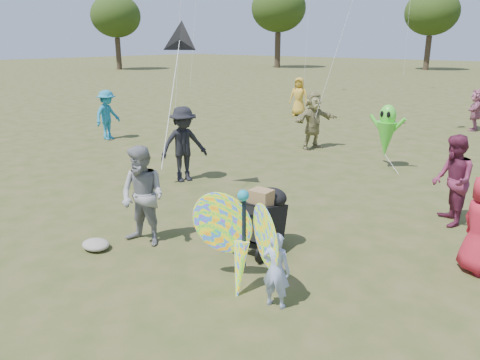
{
  "coord_description": "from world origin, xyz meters",
  "views": [
    {
      "loc": [
        4.65,
        -4.39,
        3.4
      ],
      "look_at": [
        -0.2,
        1.5,
        1.1
      ],
      "focal_mm": 35.0,
      "sensor_mm": 36.0,
      "label": 1
    }
  ],
  "objects_px": {
    "crowd_g": "(299,97)",
    "crowd_d": "(313,121)",
    "crowd_i": "(107,115)",
    "crowd_b": "(184,144)",
    "crowd_e": "(452,181)",
    "jogging_stroller": "(264,216)",
    "alien_kite": "(386,133)",
    "butterfly_kite": "(242,242)",
    "child_girl": "(276,270)",
    "crowd_j": "(476,110)",
    "adult_man": "(143,196)"
  },
  "relations": [
    {
      "from": "crowd_j",
      "to": "alien_kite",
      "type": "xyz_separation_m",
      "value": [
        -0.43,
        -7.55,
        0.17
      ]
    },
    {
      "from": "child_girl",
      "to": "crowd_e",
      "type": "distance_m",
      "value": 4.57
    },
    {
      "from": "adult_man",
      "to": "butterfly_kite",
      "type": "distance_m",
      "value": 2.29
    },
    {
      "from": "crowd_j",
      "to": "jogging_stroller",
      "type": "bearing_deg",
      "value": -9.83
    },
    {
      "from": "crowd_b",
      "to": "crowd_i",
      "type": "bearing_deg",
      "value": 93.75
    },
    {
      "from": "crowd_e",
      "to": "alien_kite",
      "type": "bearing_deg",
      "value": -170.9
    },
    {
      "from": "crowd_d",
      "to": "child_girl",
      "type": "bearing_deg",
      "value": -134.03
    },
    {
      "from": "crowd_i",
      "to": "jogging_stroller",
      "type": "xyz_separation_m",
      "value": [
        9.72,
        -3.84,
        -0.25
      ]
    },
    {
      "from": "crowd_i",
      "to": "crowd_j",
      "type": "distance_m",
      "value": 13.85
    },
    {
      "from": "child_girl",
      "to": "crowd_d",
      "type": "xyz_separation_m",
      "value": [
        -4.52,
        8.43,
        0.39
      ]
    },
    {
      "from": "crowd_b",
      "to": "crowd_g",
      "type": "distance_m",
      "value": 11.19
    },
    {
      "from": "butterfly_kite",
      "to": "alien_kite",
      "type": "bearing_deg",
      "value": 98.57
    },
    {
      "from": "crowd_i",
      "to": "crowd_j",
      "type": "relative_size",
      "value": 1.08
    },
    {
      "from": "crowd_e",
      "to": "alien_kite",
      "type": "height_order",
      "value": "alien_kite"
    },
    {
      "from": "crowd_b",
      "to": "crowd_i",
      "type": "distance_m",
      "value": 6.07
    },
    {
      "from": "crowd_g",
      "to": "crowd_b",
      "type": "bearing_deg",
      "value": -88.51
    },
    {
      "from": "crowd_j",
      "to": "butterfly_kite",
      "type": "relative_size",
      "value": 0.92
    },
    {
      "from": "crowd_g",
      "to": "crowd_d",
      "type": "bearing_deg",
      "value": -70.12
    },
    {
      "from": "adult_man",
      "to": "crowd_d",
      "type": "height_order",
      "value": "crowd_d"
    },
    {
      "from": "crowd_g",
      "to": "jogging_stroller",
      "type": "bearing_deg",
      "value": -76.12
    },
    {
      "from": "child_girl",
      "to": "crowd_d",
      "type": "distance_m",
      "value": 9.57
    },
    {
      "from": "crowd_e",
      "to": "crowd_d",
      "type": "bearing_deg",
      "value": -157.05
    },
    {
      "from": "crowd_i",
      "to": "crowd_g",
      "type": "bearing_deg",
      "value": -27.75
    },
    {
      "from": "crowd_i",
      "to": "butterfly_kite",
      "type": "distance_m",
      "value": 11.43
    },
    {
      "from": "crowd_b",
      "to": "alien_kite",
      "type": "xyz_separation_m",
      "value": [
        3.33,
        4.36,
        0.04
      ]
    },
    {
      "from": "crowd_b",
      "to": "crowd_e",
      "type": "distance_m",
      "value": 6.08
    },
    {
      "from": "crowd_b",
      "to": "crowd_i",
      "type": "xyz_separation_m",
      "value": [
        -5.77,
        1.87,
        -0.07
      ]
    },
    {
      "from": "child_girl",
      "to": "adult_man",
      "type": "bearing_deg",
      "value": -15.74
    },
    {
      "from": "crowd_i",
      "to": "jogging_stroller",
      "type": "relative_size",
      "value": 1.58
    },
    {
      "from": "crowd_e",
      "to": "child_girl",
      "type": "bearing_deg",
      "value": -41.77
    },
    {
      "from": "crowd_b",
      "to": "butterfly_kite",
      "type": "bearing_deg",
      "value": -103.95
    },
    {
      "from": "crowd_j",
      "to": "child_girl",
      "type": "bearing_deg",
      "value": -5.6
    },
    {
      "from": "crowd_j",
      "to": "alien_kite",
      "type": "bearing_deg",
      "value": -13.86
    },
    {
      "from": "crowd_d",
      "to": "butterfly_kite",
      "type": "distance_m",
      "value": 9.25
    },
    {
      "from": "crowd_e",
      "to": "crowd_i",
      "type": "height_order",
      "value": "crowd_e"
    },
    {
      "from": "adult_man",
      "to": "crowd_e",
      "type": "xyz_separation_m",
      "value": [
        3.77,
        4.28,
        0.0
      ]
    },
    {
      "from": "adult_man",
      "to": "crowd_j",
      "type": "distance_m",
      "value": 15.06
    },
    {
      "from": "jogging_stroller",
      "to": "alien_kite",
      "type": "distance_m",
      "value": 6.38
    },
    {
      "from": "alien_kite",
      "to": "crowd_b",
      "type": "bearing_deg",
      "value": -127.37
    },
    {
      "from": "crowd_e",
      "to": "crowd_i",
      "type": "xyz_separation_m",
      "value": [
        -11.73,
        0.65,
        -0.01
      ]
    },
    {
      "from": "child_girl",
      "to": "butterfly_kite",
      "type": "bearing_deg",
      "value": -16.13
    },
    {
      "from": "crowd_e",
      "to": "crowd_i",
      "type": "distance_m",
      "value": 11.74
    },
    {
      "from": "crowd_d",
      "to": "alien_kite",
      "type": "xyz_separation_m",
      "value": [
        2.77,
        -0.82,
        0.06
      ]
    },
    {
      "from": "crowd_d",
      "to": "butterfly_kite",
      "type": "relative_size",
      "value": 1.05
    },
    {
      "from": "child_girl",
      "to": "butterfly_kite",
      "type": "distance_m",
      "value": 0.65
    },
    {
      "from": "crowd_d",
      "to": "alien_kite",
      "type": "bearing_deg",
      "value": -88.66
    },
    {
      "from": "crowd_e",
      "to": "crowd_j",
      "type": "relative_size",
      "value": 1.09
    },
    {
      "from": "butterfly_kite",
      "to": "crowd_i",
      "type": "bearing_deg",
      "value": 153.64
    },
    {
      "from": "crowd_i",
      "to": "butterfly_kite",
      "type": "bearing_deg",
      "value": -129.38
    },
    {
      "from": "crowd_e",
      "to": "crowd_i",
      "type": "relative_size",
      "value": 1.01
    }
  ]
}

